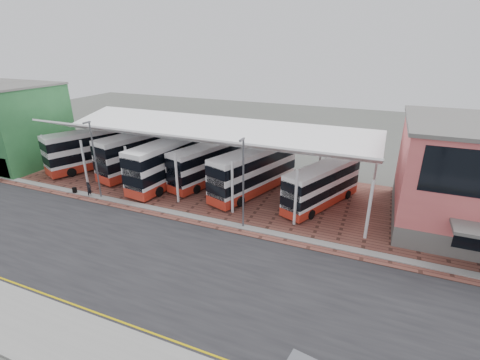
% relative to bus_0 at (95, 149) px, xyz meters
% --- Properties ---
extents(ground, '(140.00, 140.00, 0.00)m').
position_rel_bus_0_xyz_m(ground, '(21.28, -13.55, -2.50)').
color(ground, '#484A45').
extents(road, '(120.00, 14.00, 0.02)m').
position_rel_bus_0_xyz_m(road, '(21.28, -14.55, -2.49)').
color(road, black).
rests_on(road, ground).
extents(forecourt, '(72.00, 16.00, 0.06)m').
position_rel_bus_0_xyz_m(forecourt, '(23.28, -0.55, -2.47)').
color(forecourt, brown).
rests_on(forecourt, ground).
extents(sidewalk, '(120.00, 4.00, 0.14)m').
position_rel_bus_0_xyz_m(sidewalk, '(21.28, -22.55, -2.43)').
color(sidewalk, gray).
rests_on(sidewalk, ground).
extents(north_kerb, '(120.00, 0.80, 0.14)m').
position_rel_bus_0_xyz_m(north_kerb, '(21.28, -7.35, -2.43)').
color(north_kerb, gray).
rests_on(north_kerb, ground).
extents(yellow_line_near, '(120.00, 0.12, 0.01)m').
position_rel_bus_0_xyz_m(yellow_line_near, '(21.28, -20.55, -2.47)').
color(yellow_line_near, '#BA9C03').
rests_on(yellow_line_near, road).
extents(yellow_line_far, '(120.00, 0.12, 0.01)m').
position_rel_bus_0_xyz_m(yellow_line_far, '(21.28, -20.25, -2.47)').
color(yellow_line_far, '#BA9C03').
rests_on(yellow_line_far, road).
extents(canopy, '(37.00, 11.63, 7.07)m').
position_rel_bus_0_xyz_m(canopy, '(15.28, 0.39, 3.30)').
color(canopy, white).
rests_on(canopy, ground).
extents(shop_green, '(6.40, 10.20, 10.22)m').
position_rel_bus_0_xyz_m(shop_green, '(-8.72, -2.58, 2.62)').
color(shop_green, '#2C6D38').
rests_on(shop_green, ground).
extents(lamp_west, '(0.16, 0.90, 8.07)m').
position_rel_bus_0_xyz_m(lamp_west, '(7.28, -7.28, 1.86)').
color(lamp_west, '#55565C').
rests_on(lamp_west, ground).
extents(lamp_east, '(0.16, 0.90, 8.07)m').
position_rel_bus_0_xyz_m(lamp_east, '(23.28, -7.28, 1.86)').
color(lamp_east, '#55565C').
rests_on(lamp_east, ground).
extents(bus_0, '(7.21, 12.01, 4.90)m').
position_rel_bus_0_xyz_m(bus_0, '(0.00, 0.00, 0.00)').
color(bus_0, white).
rests_on(bus_0, forecourt).
extents(bus_1, '(5.56, 12.45, 5.00)m').
position_rel_bus_0_xyz_m(bus_1, '(6.69, 1.05, 0.05)').
color(bus_1, white).
rests_on(bus_1, forecourt).
extents(bus_2, '(4.12, 12.34, 4.99)m').
position_rel_bus_0_xyz_m(bus_2, '(11.82, -0.76, 0.04)').
color(bus_2, white).
rests_on(bus_2, forecourt).
extents(bus_3, '(5.31, 11.10, 4.46)m').
position_rel_bus_0_xyz_m(bus_3, '(15.73, 1.08, -0.22)').
color(bus_3, white).
rests_on(bus_3, forecourt).
extents(bus_4, '(6.25, 11.79, 4.76)m').
position_rel_bus_0_xyz_m(bus_4, '(21.44, 0.27, -0.07)').
color(bus_4, white).
rests_on(bus_4, forecourt).
extents(bus_5, '(6.05, 10.06, 4.11)m').
position_rel_bus_0_xyz_m(bus_5, '(28.69, -0.17, -0.39)').
color(bus_5, white).
rests_on(bus_5, forecourt).
extents(pedestrian, '(0.43, 0.62, 1.63)m').
position_rel_bus_0_xyz_m(pedestrian, '(6.09, -7.55, -1.62)').
color(pedestrian, black).
rests_on(pedestrian, forecourt).
extents(suitcase, '(0.39, 0.28, 0.67)m').
position_rel_bus_0_xyz_m(suitcase, '(3.97, -7.55, -2.10)').
color(suitcase, black).
rests_on(suitcase, forecourt).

